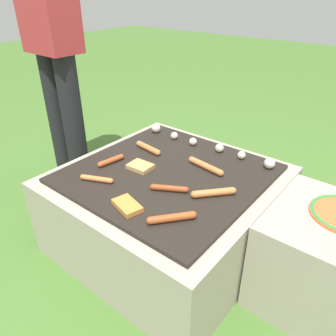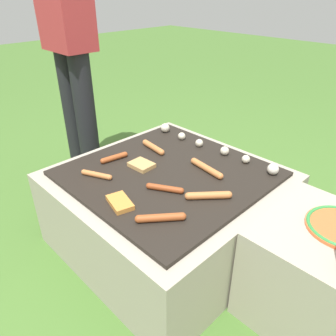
% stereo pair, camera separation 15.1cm
% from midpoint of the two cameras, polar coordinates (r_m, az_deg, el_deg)
% --- Properties ---
extents(ground_plane, '(14.00, 14.00, 0.00)m').
position_cam_midpoint_polar(ground_plane, '(1.77, -2.50, -12.52)').
color(ground_plane, '#47702D').
extents(grill, '(0.94, 0.94, 0.42)m').
position_cam_midpoint_polar(grill, '(1.64, -2.66, -7.13)').
color(grill, '#A89E8C').
rests_on(grill, ground_plane).
extents(side_ledge, '(0.49, 0.49, 0.42)m').
position_cam_midpoint_polar(side_ledge, '(1.48, 23.28, -15.02)').
color(side_ledge, '#A89E8C').
rests_on(side_ledge, ground_plane).
extents(person_standing, '(0.30, 0.23, 1.76)m').
position_cam_midpoint_polar(person_standing, '(2.02, -22.15, 22.42)').
color(person_standing, black).
rests_on(person_standing, ground_plane).
extents(sausage_mid_right, '(0.21, 0.05, 0.03)m').
position_cam_midpoint_polar(sausage_mid_right, '(1.54, 3.79, 0.27)').
color(sausage_mid_right, '#C6753D').
rests_on(sausage_mid_right, grill).
extents(sausage_front_center, '(0.18, 0.05, 0.03)m').
position_cam_midpoint_polar(sausage_front_center, '(1.72, -5.99, 3.42)').
color(sausage_front_center, '#C6753D').
rests_on(sausage_front_center, grill).
extents(sausage_back_left, '(0.14, 0.15, 0.03)m').
position_cam_midpoint_polar(sausage_back_left, '(1.35, 4.81, -4.39)').
color(sausage_back_left, '#C6753D').
rests_on(sausage_back_left, grill).
extents(sausage_mid_left, '(0.13, 0.16, 0.03)m').
position_cam_midpoint_polar(sausage_mid_left, '(1.22, -2.92, -8.78)').
color(sausage_mid_left, '#A34C23').
rests_on(sausage_mid_left, grill).
extents(sausage_front_left, '(0.15, 0.10, 0.03)m').
position_cam_midpoint_polar(sausage_front_left, '(1.38, -2.92, -3.65)').
color(sausage_front_left, '#93421E').
rests_on(sausage_front_left, grill).
extents(sausage_back_center, '(0.05, 0.15, 0.03)m').
position_cam_midpoint_polar(sausage_back_center, '(1.63, -12.55, 1.19)').
color(sausage_back_center, '#A34C23').
rests_on(sausage_back_center, grill).
extents(sausage_back_right, '(0.15, 0.08, 0.02)m').
position_cam_midpoint_polar(sausage_back_right, '(1.50, -15.18, -1.93)').
color(sausage_back_right, '#C6753D').
rests_on(sausage_back_right, grill).
extents(bread_slice_right, '(0.12, 0.09, 0.02)m').
position_cam_midpoint_polar(bread_slice_right, '(1.56, -7.61, 0.20)').
color(bread_slice_right, tan).
rests_on(bread_slice_right, grill).
extents(bread_slice_left, '(0.14, 0.10, 0.02)m').
position_cam_midpoint_polar(bread_slice_left, '(1.31, -10.46, -6.55)').
color(bread_slice_left, '#D18438').
rests_on(bread_slice_left, grill).
extents(mushroom_row, '(0.75, 0.07, 0.05)m').
position_cam_midpoint_polar(mushroom_row, '(1.73, 4.25, 4.07)').
color(mushroom_row, beige).
rests_on(mushroom_row, grill).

